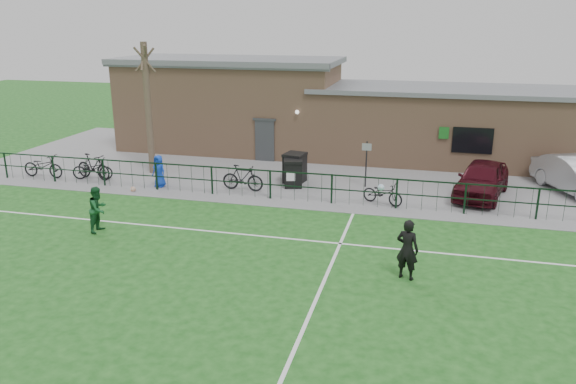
% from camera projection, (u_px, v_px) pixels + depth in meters
% --- Properties ---
extents(ground, '(90.00, 90.00, 0.00)m').
position_uv_depth(ground, '(242.00, 292.00, 14.91)').
color(ground, '#174F17').
rests_on(ground, ground).
extents(paving_strip, '(34.00, 13.00, 0.02)m').
position_uv_depth(paving_strip, '(331.00, 168.00, 27.41)').
color(paving_strip, slate).
rests_on(paving_strip, ground).
extents(pitch_line_touch, '(28.00, 0.10, 0.01)m').
position_uv_depth(pitch_line_touch, '(305.00, 203.00, 22.13)').
color(pitch_line_touch, white).
rests_on(pitch_line_touch, ground).
extents(pitch_line_mid, '(28.00, 0.10, 0.01)m').
position_uv_depth(pitch_line_mid, '(281.00, 238.00, 18.61)').
color(pitch_line_mid, white).
rests_on(pitch_line_mid, ground).
extents(pitch_line_perp, '(0.10, 16.00, 0.01)m').
position_uv_depth(pitch_line_perp, '(315.00, 301.00, 14.44)').
color(pitch_line_perp, white).
rests_on(pitch_line_perp, ground).
extents(perimeter_fence, '(28.00, 0.10, 1.20)m').
position_uv_depth(perimeter_fence, '(307.00, 187.00, 22.14)').
color(perimeter_fence, black).
rests_on(perimeter_fence, ground).
extents(bare_tree, '(0.30, 0.30, 6.00)m').
position_uv_depth(bare_tree, '(148.00, 109.00, 25.63)').
color(bare_tree, '#4C3B2E').
rests_on(bare_tree, ground).
extents(wheelie_bin_left, '(0.93, 1.00, 1.12)m').
position_uv_depth(wheelie_bin_left, '(293.00, 174.00, 24.12)').
color(wheelie_bin_left, black).
rests_on(wheelie_bin_left, paving_strip).
extents(wheelie_bin_right, '(0.96, 1.05, 1.23)m').
position_uv_depth(wheelie_bin_right, '(295.00, 169.00, 24.74)').
color(wheelie_bin_right, black).
rests_on(wheelie_bin_right, paving_strip).
extents(sign_post, '(0.07, 0.07, 2.00)m').
position_uv_depth(sign_post, '(366.00, 164.00, 23.94)').
color(sign_post, black).
rests_on(sign_post, paving_strip).
extents(car_maroon, '(2.71, 4.53, 1.45)m').
position_uv_depth(car_maroon, '(482.00, 179.00, 22.73)').
color(car_maroon, '#3F0B14').
rests_on(car_maroon, paving_strip).
extents(bicycle_a, '(1.98, 0.69, 1.04)m').
position_uv_depth(bicycle_a, '(43.00, 166.00, 25.55)').
color(bicycle_a, black).
rests_on(bicycle_a, paving_strip).
extents(bicycle_b, '(2.00, 0.97, 1.16)m').
position_uv_depth(bicycle_b, '(93.00, 167.00, 25.24)').
color(bicycle_b, black).
rests_on(bicycle_b, paving_strip).
extents(bicycle_c, '(1.92, 1.03, 0.96)m').
position_uv_depth(bicycle_c, '(92.00, 169.00, 25.23)').
color(bicycle_c, black).
rests_on(bicycle_c, paving_strip).
extents(bicycle_d, '(1.85, 0.63, 1.09)m').
position_uv_depth(bicycle_d, '(243.00, 178.00, 23.57)').
color(bicycle_d, black).
rests_on(bicycle_d, paving_strip).
extents(bicycle_e, '(1.77, 1.15, 0.88)m').
position_uv_depth(bicycle_e, '(383.00, 193.00, 21.85)').
color(bicycle_e, black).
rests_on(bicycle_e, paving_strip).
extents(spectator_child, '(0.78, 0.62, 1.39)m').
position_uv_depth(spectator_child, '(159.00, 171.00, 24.07)').
color(spectator_child, blue).
rests_on(spectator_child, paving_strip).
extents(goalkeeper_kick, '(1.52, 3.50, 1.79)m').
position_uv_depth(goalkeeper_kick, '(407.00, 248.00, 15.54)').
color(goalkeeper_kick, black).
rests_on(goalkeeper_kick, ground).
extents(outfield_player, '(0.62, 0.78, 1.58)m').
position_uv_depth(outfield_player, '(98.00, 209.00, 19.01)').
color(outfield_player, '#175127').
rests_on(outfield_player, ground).
extents(ball_ground, '(0.22, 0.22, 0.22)m').
position_uv_depth(ball_ground, '(133.00, 189.00, 23.57)').
color(ball_ground, silver).
rests_on(ball_ground, ground).
extents(clubhouse, '(24.25, 5.40, 4.96)m').
position_uv_depth(clubhouse, '(325.00, 112.00, 29.74)').
color(clubhouse, tan).
rests_on(clubhouse, ground).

